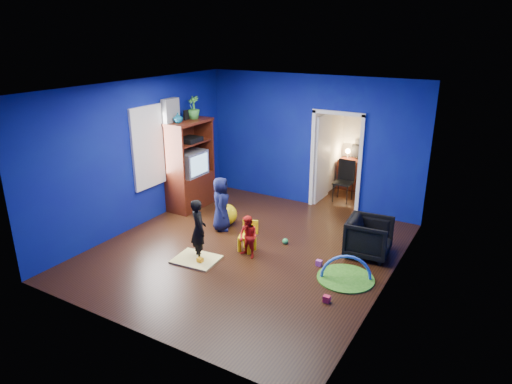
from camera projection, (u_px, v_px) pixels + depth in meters
The scene contains 33 objects.
floor at pixel (246, 250), 8.27m from camera, with size 5.00×5.50×0.01m, color black.
ceiling at pixel (245, 88), 7.29m from camera, with size 5.00×5.50×0.01m, color white.
wall_back at pixel (311, 142), 10.02m from camera, with size 5.00×0.02×2.90m, color navy.
wall_front at pixel (128, 232), 5.55m from camera, with size 5.00×0.02×2.90m, color navy.
wall_left at pixel (138, 155), 8.97m from camera, with size 0.02×5.50×2.90m, color navy.
wall_right at pixel (393, 200), 6.59m from camera, with size 0.02×5.50×2.90m, color navy.
alcove at pixel (350, 146), 10.51m from camera, with size 1.00×1.75×2.50m, color silver, non-canonical shape.
armchair at pixel (369, 237), 7.99m from camera, with size 0.73×0.76×0.69m, color black.
child_black at pixel (199, 229), 7.82m from camera, with size 0.40×0.26×1.09m, color black.
child_navy at pixel (221, 204), 8.96m from camera, with size 0.53×0.35×1.09m, color #0E1233.
toddler_red at pixel (248, 237), 7.90m from camera, with size 0.37×0.29×0.77m, color red.
vase at pixel (178, 118), 9.39m from camera, with size 0.20×0.20×0.21m, color #0C5C61.
potted_plant at pixel (193, 107), 9.76m from camera, with size 0.27×0.27×0.49m, color #3B8F34.
tv_armoire at pixel (190, 165), 10.00m from camera, with size 0.58×1.14×1.96m, color #411B0A.
crt_tv at pixel (191, 163), 9.96m from camera, with size 0.46×0.70×0.54m, color silver.
yellow_blanket at pixel (196, 259), 7.91m from camera, with size 0.75×0.60×0.03m, color #F2E07A.
hopper_ball at pixel (226, 214), 9.30m from camera, with size 0.44×0.44×0.44m, color yellow.
kid_chair at pixel (247, 238), 8.18m from camera, with size 0.28×0.28×0.50m, color yellow.
play_mat at pixel (345, 278), 7.32m from camera, with size 0.92×0.92×0.02m, color #4BA124.
toy_arch at pixel (346, 278), 7.32m from camera, with size 0.82×0.82×0.05m, color #3F8CD8.
window_left at pixel (150, 146), 9.22m from camera, with size 0.03×0.95×1.55m, color white.
curtain at pixel (173, 155), 9.71m from camera, with size 0.14×0.42×2.40m, color slate.
doorway at pixel (336, 163), 9.87m from camera, with size 1.16×0.10×2.10m, color white.
study_desk at pixel (356, 175), 11.32m from camera, with size 0.88×0.44×0.75m, color #3D140A.
desk_monitor at pixel (360, 151), 11.22m from camera, with size 0.40×0.05×0.32m, color black.
desk_lamp at pixel (348, 151), 11.32m from camera, with size 0.14×0.14×0.14m, color #FFD88C.
folding_chair at pixel (343, 182), 10.51m from camera, with size 0.40×0.40×0.92m, color black.
book_shelf at pixel (363, 108), 10.86m from camera, with size 0.88×0.24×0.04m, color white.
toy_0 at pixel (327, 299), 6.69m from camera, with size 0.10×0.08×0.10m, color #EE2744.
toy_1 at pixel (351, 254), 8.03m from camera, with size 0.11×0.11×0.11m, color blue.
toy_2 at pixel (200, 261), 7.79m from camera, with size 0.10×0.08×0.10m, color #F69E0C.
toy_3 at pixel (285, 241), 8.51m from camera, with size 0.11×0.11×0.11m, color green.
toy_4 at pixel (319, 263), 7.72m from camera, with size 0.10×0.08×0.10m, color #C048A3.
Camera 1 is at (3.91, -6.32, 3.78)m, focal length 32.00 mm.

